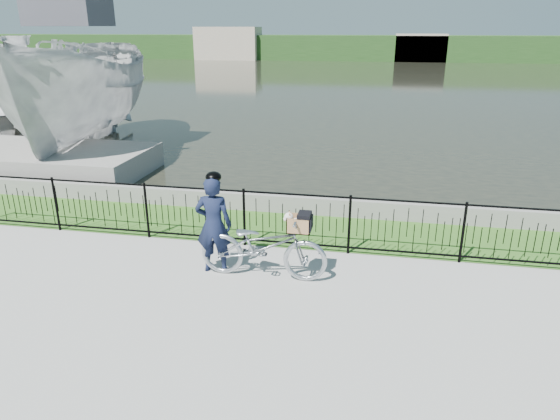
% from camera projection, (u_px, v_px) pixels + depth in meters
% --- Properties ---
extents(ground, '(120.00, 120.00, 0.00)m').
position_uv_depth(ground, '(280.00, 289.00, 8.08)').
color(ground, gray).
rests_on(ground, ground).
extents(grass_strip, '(60.00, 2.00, 0.01)m').
position_uv_depth(grass_strip, '(303.00, 229.00, 10.47)').
color(grass_strip, '#33601E').
rests_on(grass_strip, ground).
extents(water, '(120.00, 120.00, 0.00)m').
position_uv_depth(water, '(361.00, 82.00, 38.48)').
color(water, black).
rests_on(water, ground).
extents(quay_wall, '(60.00, 0.30, 0.40)m').
position_uv_depth(quay_wall, '(310.00, 205.00, 11.33)').
color(quay_wall, gray).
rests_on(quay_wall, ground).
extents(fence, '(14.00, 0.06, 1.15)m').
position_uv_depth(fence, '(296.00, 221.00, 9.36)').
color(fence, black).
rests_on(fence, ground).
extents(far_treeline, '(120.00, 6.00, 3.00)m').
position_uv_depth(far_treeline, '(370.00, 48.00, 62.84)').
color(far_treeline, '#23461B').
rests_on(far_treeline, ground).
extents(far_building_left, '(8.00, 4.00, 4.00)m').
position_uv_depth(far_building_left, '(228.00, 43.00, 64.04)').
color(far_building_left, '#A79B86').
rests_on(far_building_left, ground).
extents(far_building_right, '(6.00, 3.00, 3.20)m').
position_uv_depth(far_building_right, '(420.00, 48.00, 60.35)').
color(far_building_right, '#A79B86').
rests_on(far_building_right, ground).
extents(bicycle_rig, '(2.16, 0.75, 1.22)m').
position_uv_depth(bicycle_rig, '(264.00, 245.00, 8.31)').
color(bicycle_rig, '#A6ABB2').
rests_on(bicycle_rig, ground).
extents(cyclist, '(0.65, 0.45, 1.78)m').
position_uv_depth(cyclist, '(214.00, 223.00, 8.42)').
color(cyclist, black).
rests_on(cyclist, ground).
extents(boat_near, '(6.03, 10.50, 5.62)m').
position_uv_depth(boat_near, '(79.00, 92.00, 15.98)').
color(boat_near, '#BABBBA').
rests_on(boat_near, water).
extents(boat_far, '(7.60, 10.08, 1.97)m').
position_uv_depth(boat_far, '(7.00, 112.00, 18.86)').
color(boat_far, '#BABBBA').
rests_on(boat_far, water).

